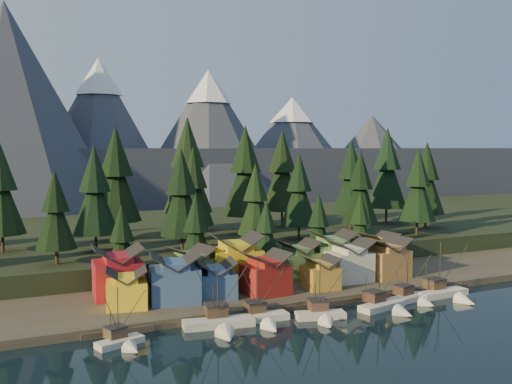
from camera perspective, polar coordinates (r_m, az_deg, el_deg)
name	(u,v)px	position (r m, az deg, el deg)	size (l,w,h in m)	color
ground	(346,333)	(97.48, 8.96, -13.80)	(500.00, 500.00, 0.00)	black
shore_strip	(246,278)	(131.09, -0.96, -8.63)	(400.00, 50.00, 1.50)	#3A352A
hillside	(180,237)	(176.68, -7.60, -4.50)	(420.00, 100.00, 6.00)	black
dock	(297,305)	(110.78, 4.10, -11.23)	(80.00, 4.00, 1.00)	#473E33
mountain_ridge	(96,156)	(294.14, -15.68, 3.46)	(560.00, 190.00, 90.00)	#444758
boat_0	(122,334)	(92.04, -13.22, -13.64)	(8.03, 8.58, 10.08)	beige
boat_1	(220,316)	(97.88, -3.58, -12.26)	(12.84, 13.66, 12.88)	beige
boat_2	(262,311)	(101.17, 0.57, -11.83)	(11.07, 11.96, 11.47)	silver
boat_3	(322,308)	(103.34, 6.62, -11.41)	(9.59, 10.15, 11.37)	beige
boat_4	(386,299)	(111.03, 12.90, -10.38)	(10.56, 11.11, 11.76)	beige
boat_5	(413,291)	(118.15, 15.44, -9.52)	(8.79, 9.38, 11.02)	silver
boat_6	(447,287)	(123.31, 18.59, -9.00)	(12.06, 13.05, 12.40)	silver
house_front_0	(126,287)	(106.91, -12.83, -9.28)	(8.35, 8.04, 7.17)	yellow
house_front_1	(175,276)	(108.97, -8.13, -8.32)	(10.58, 10.29, 9.36)	#334E78
house_front_2	(216,278)	(111.71, -4.04, -8.56)	(8.67, 8.71, 7.23)	#34527D
house_front_3	(266,272)	(113.74, 0.97, -8.00)	(8.76, 8.41, 8.38)	maroon
house_front_4	(320,272)	(118.98, 6.44, -7.93)	(6.91, 7.38, 6.59)	#B3872E
house_front_5	(349,259)	(125.99, 9.31, -6.67)	(9.06, 8.34, 9.01)	beige
house_front_6	(386,256)	(131.44, 12.83, -6.29)	(9.50, 9.05, 8.88)	#AC763D
house_back_0	(118,271)	(114.36, -13.65, -7.64)	(9.69, 9.35, 9.93)	maroon
house_back_1	(192,267)	(118.50, -6.47, -7.44)	(9.09, 9.17, 8.67)	#486D3B
house_back_2	(236,258)	(121.06, -2.05, -6.63)	(11.28, 10.57, 10.77)	gold
house_back_3	(298,258)	(127.84, 4.22, -6.63)	(8.22, 7.33, 8.31)	#4B713D
house_back_4	(332,251)	(132.26, 7.64, -5.92)	(10.47, 10.18, 9.90)	#548749
house_back_5	(379,250)	(141.16, 12.19, -5.65)	(7.52, 7.61, 8.39)	yellow
tree_hill_1	(1,192)	(144.98, -24.15, 0.04)	(11.17, 11.17, 26.03)	#332319
tree_hill_2	(56,213)	(125.91, -19.40, -1.96)	(8.58, 8.58, 19.99)	#332319
tree_hill_3	(95,193)	(138.78, -15.81, -0.11)	(10.82, 10.82, 25.20)	#332319
tree_hill_4	(116,178)	(154.75, -13.80, 1.40)	(12.96, 12.96, 30.20)	#332319
tree_hill_5	(182,195)	(133.24, -7.45, -0.35)	(10.48, 10.48, 24.42)	#332319
tree_hill_6	(194,189)	(149.92, -6.27, 0.27)	(10.62, 10.62, 24.75)	#332319
tree_hill_7	(256,202)	(138.07, -0.05, -0.97)	(8.91, 8.91, 20.77)	#332319
tree_hill_8	(245,174)	(162.78, -1.06, 1.81)	(13.25, 13.25, 30.87)	#332319
tree_hill_9	(299,192)	(151.45, 4.33, -0.02)	(9.91, 9.91, 23.09)	#332319
tree_hill_10	(282,173)	(176.95, 2.63, 1.89)	(12.93, 12.93, 30.12)	#332319
tree_hill_11	(360,190)	(155.75, 10.37, 0.20)	(10.25, 10.25, 23.87)	#332319
tree_hill_12	(351,180)	(173.30, 9.48, 1.20)	(11.56, 11.56, 26.93)	#332319
tree_hill_13	(418,187)	(165.27, 15.87, 0.45)	(10.48, 10.48, 24.41)	#332319
tree_hill_14	(387,171)	(188.67, 12.97, 2.08)	(13.30, 13.30, 30.97)	#332319
tree_hill_15	(188,169)	(167.02, -6.86, 2.32)	(14.34, 14.34, 33.41)	#332319
tree_hill_17	(427,181)	(180.61, 16.68, 1.08)	(11.26, 11.26, 26.22)	#332319
tree_shore_0	(122,242)	(120.63, -13.25, -4.92)	(7.49, 7.49, 17.44)	#332319
tree_shore_1	(196,233)	(124.65, -6.02, -4.06)	(8.26, 8.26, 19.25)	#332319
tree_shore_2	(266,233)	(131.27, 1.03, -4.14)	(7.32, 7.32, 17.04)	#332319
tree_shore_3	(319,227)	(137.85, 6.28, -3.51)	(7.76, 7.76, 18.07)	#332319
tree_shore_4	(360,225)	(144.41, 10.36, -3.22)	(7.71, 7.71, 17.95)	#332319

